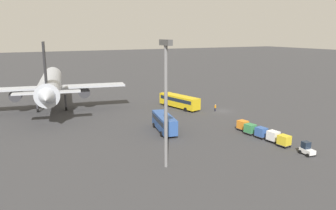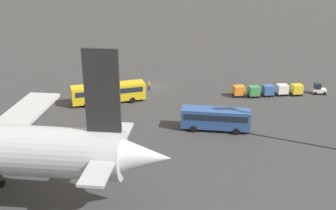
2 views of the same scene
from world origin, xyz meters
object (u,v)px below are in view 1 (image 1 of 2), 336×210
Objects in this scene: baggage_tug at (307,149)px; cargo_cart_yellow at (284,140)px; worker_person at (215,108)px; cargo_cart_blue at (261,132)px; cargo_cart_green at (250,129)px; shuttle_bus_far at (164,122)px; cargo_cart_white at (273,136)px; cargo_cart_orange at (243,125)px; shuttle_bus_near at (179,101)px; airplane at (50,85)px.

cargo_cart_yellow is at bearing 12.17° from baggage_tug.
cargo_cart_blue is at bearing 167.43° from worker_person.
shuttle_bus_far is at bearing 55.86° from cargo_cart_green.
worker_person is 22.35m from cargo_cart_blue.
cargo_cart_white is 1.00× the size of cargo_cart_orange.
shuttle_bus_far reaches higher than shuttle_bus_near.
cargo_cart_yellow is 1.00× the size of cargo_cart_blue.
baggage_tug is 1.45× the size of worker_person.
worker_person is 17.04m from cargo_cart_orange.
cargo_cart_blue is (-41.43, -31.67, -5.43)m from airplane.
shuttle_bus_near is 5.22× the size of baggage_tug.
shuttle_bus_near reaches higher than worker_person.
cargo_cart_green is (-38.70, -31.34, -5.43)m from airplane.
cargo_cart_yellow and cargo_cart_orange have the same top height.
shuttle_bus_near reaches higher than cargo_cart_orange.
shuttle_bus_far is at bearing 129.62° from shuttle_bus_near.
cargo_cart_blue is 5.45m from cargo_cart_orange.
shuttle_bus_near is 1.24× the size of shuttle_bus_far.
cargo_cart_white is at bearing 8.64° from baggage_tug.
cargo_cart_blue is at bearing 1.86° from cargo_cart_yellow.
baggage_tug reaches higher than worker_person.
cargo_cart_orange is (-23.62, -1.62, -0.79)m from shuttle_bus_near.
shuttle_bus_near is 29.12m from cargo_cart_blue.
cargo_cart_white is at bearing -173.33° from cargo_cart_green.
cargo_cart_orange is at bearing 1.45° from cargo_cart_white.
cargo_cart_white and cargo_cart_green have the same top height.
shuttle_bus_near reaches higher than cargo_cart_white.
cargo_cart_blue and cargo_cart_orange have the same top height.
airplane is 50.09m from cargo_cart_green.
cargo_cart_orange is (-6.71, -14.35, -0.79)m from shuttle_bus_far.
baggage_tug is 15.29m from cargo_cart_orange.
airplane is at bearing 54.31° from shuttle_bus_near.
cargo_cart_white is at bearing -2.71° from cargo_cart_yellow.
cargo_cart_white is (7.10, 0.37, 0.25)m from baggage_tug.
airplane is 20.00× the size of cargo_cart_white.
shuttle_bus_far is 4.87× the size of cargo_cart_yellow.
shuttle_bus_far is 18.75m from cargo_cart_blue.
shuttle_bus_far is at bearing 49.52° from cargo_cart_blue.
cargo_cart_blue is (-12.16, -14.25, -0.79)m from shuttle_bus_far.
cargo_cart_green is (-9.44, -13.92, -0.79)m from shuttle_bus_far.
baggage_tug reaches higher than cargo_cart_orange.
cargo_cart_orange is (15.28, 0.58, 0.25)m from baggage_tug.
cargo_cart_orange is at bearing -128.65° from airplane.
airplane is 32.91m from shuttle_bus_near.
shuttle_bus_far is 6.08× the size of worker_person.
cargo_cart_white is at bearing 169.48° from worker_person.
cargo_cart_orange is (2.73, -0.43, 0.00)m from cargo_cart_green.
shuttle_bus_far is at bearing 39.82° from baggage_tug.
cargo_cart_yellow is 1.00× the size of cargo_cart_green.
shuttle_bus_near is 21.17m from shuttle_bus_far.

